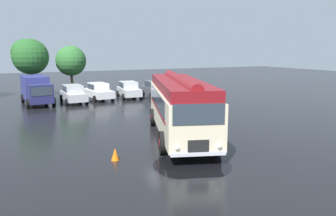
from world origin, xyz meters
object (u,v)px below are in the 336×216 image
object	(u,v)px
car_mid_right	(129,90)
car_far_right	(155,89)
vintage_bus	(180,104)
traffic_cone	(115,154)
box_van	(36,89)
car_mid_left	(99,91)
car_near_left	(73,94)

from	to	relation	value
car_mid_right	car_far_right	xyz separation A→B (m)	(2.74, -0.39, 0.00)
vintage_bus	traffic_cone	world-z (taller)	vintage_bus
car_mid_right	box_van	xyz separation A→B (m)	(-8.82, -0.06, 0.52)
car_mid_left	car_far_right	world-z (taller)	same
traffic_cone	car_mid_right	bearing A→B (deg)	69.33
vintage_bus	box_van	xyz separation A→B (m)	(-6.48, 15.66, -0.53)
car_far_right	car_near_left	bearing A→B (deg)	-176.47
vintage_bus	car_mid_left	distance (m)	15.70
car_mid_left	box_van	distance (m)	5.70
car_mid_left	car_far_right	xyz separation A→B (m)	(5.88, -0.31, 0.00)
car_near_left	car_far_right	xyz separation A→B (m)	(8.45, 0.52, 0.00)
car_near_left	box_van	xyz separation A→B (m)	(-3.11, 0.85, 0.52)
car_near_left	car_mid_left	world-z (taller)	same
car_far_right	vintage_bus	bearing A→B (deg)	-108.33
car_near_left	car_mid_right	bearing A→B (deg)	9.03
car_near_left	box_van	world-z (taller)	box_van
vintage_bus	car_mid_right	distance (m)	15.93
vintage_bus	traffic_cone	xyz separation A→B (m)	(-4.49, -2.39, -1.62)
traffic_cone	car_near_left	bearing A→B (deg)	86.28
car_mid_left	box_van	xyz separation A→B (m)	(-5.68, 0.02, 0.52)
vintage_bus	car_near_left	bearing A→B (deg)	102.82
car_far_right	box_van	xyz separation A→B (m)	(-11.56, 0.33, 0.52)
car_near_left	car_far_right	world-z (taller)	same
car_mid_right	traffic_cone	world-z (taller)	car_mid_right
vintage_bus	car_mid_left	size ratio (longest dim) A/B	2.37
box_van	traffic_cone	size ratio (longest dim) A/B	10.73
car_mid_right	traffic_cone	bearing A→B (deg)	-110.67
vintage_bus	box_van	distance (m)	16.96
car_mid_left	car_near_left	bearing A→B (deg)	-161.95
vintage_bus	box_van	bearing A→B (deg)	112.48
car_near_left	car_far_right	size ratio (longest dim) A/B	1.00
car_mid_left	car_mid_right	bearing A→B (deg)	1.29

